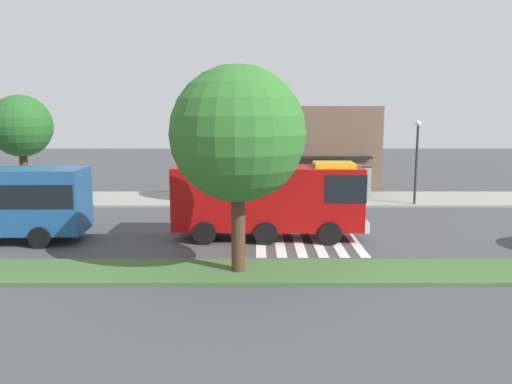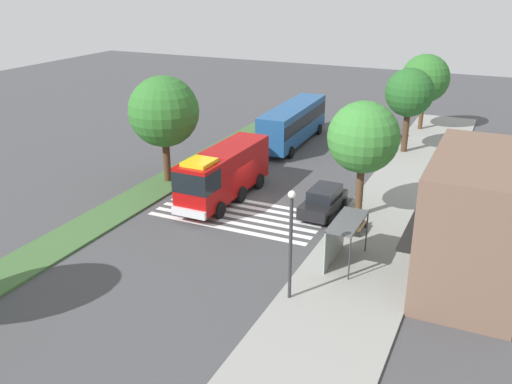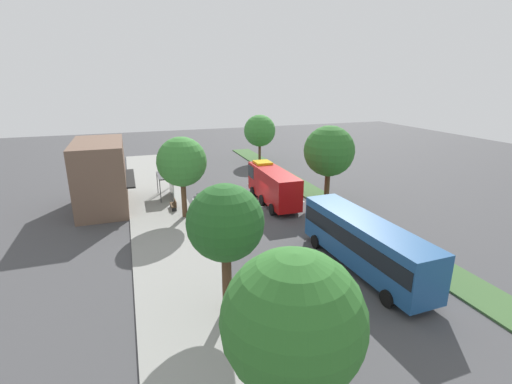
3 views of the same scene
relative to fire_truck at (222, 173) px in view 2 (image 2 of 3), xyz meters
The scene contains 16 objects.
ground_plane 3.09m from the fire_truck, 115.70° to the left, with size 120.00×120.00×0.00m, color #424244.
sidewalk 11.27m from the fire_truck, 95.14° to the left, with size 60.00×5.85×0.14m, color gray.
median_strip 5.93m from the fire_truck, 100.27° to the right, with size 60.00×3.00×0.14m, color #3D6033.
crosswalk 3.32m from the fire_truck, 52.78° to the left, with size 4.95×10.90×0.01m.
fire_truck is the anchor object (origin of this frame).
parked_car_west 20.08m from the fire_truck, 159.80° to the left, with size 4.69×2.04×1.64m.
parked_car_mid 7.08m from the fire_truck, 97.12° to the left, with size 4.57×2.19×1.74m.
transit_bus 14.89m from the fire_truck, behind, with size 11.60×3.10×3.54m.
bus_stop_shelter 11.11m from the fire_truck, 62.38° to the left, with size 3.50×1.40×2.46m.
bench_near_shelter 9.98m from the fire_truck, 83.32° to the left, with size 1.60×0.50×0.90m.
street_lamp 13.07m from the fire_truck, 42.12° to the left, with size 0.36×0.36×5.48m.
storefront_building 16.81m from the fire_truck, 75.46° to the left, with size 9.07×5.33×6.63m.
sidewalk_tree_far_west 26.46m from the fire_truck, 159.70° to the left, with size 4.64×4.64×7.31m.
sidewalk_tree_west 19.02m from the fire_truck, 150.90° to the left, with size 4.06×4.06×7.17m.
sidewalk_tree_center 9.75m from the fire_truck, 98.05° to the left, with size 4.42×4.42×7.37m.
median_tree_far_west 6.59m from the fire_truck, 106.12° to the right, with size 5.09×5.09×7.79m.
Camera 2 is at (32.18, 14.84, 14.62)m, focal length 39.13 mm.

